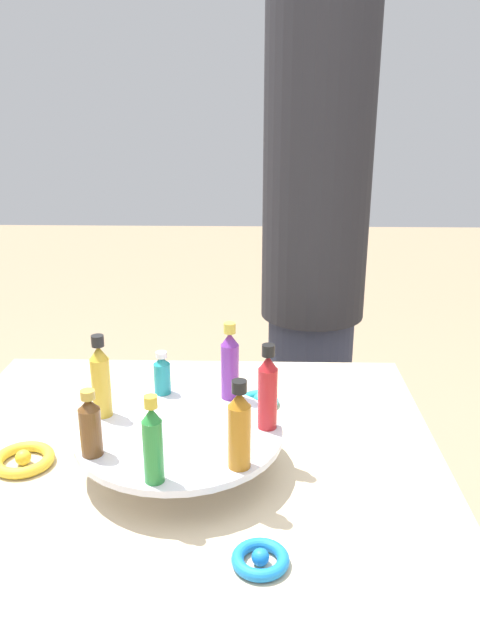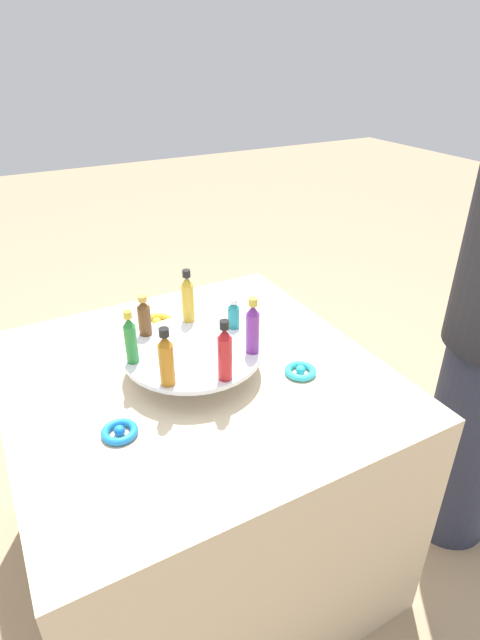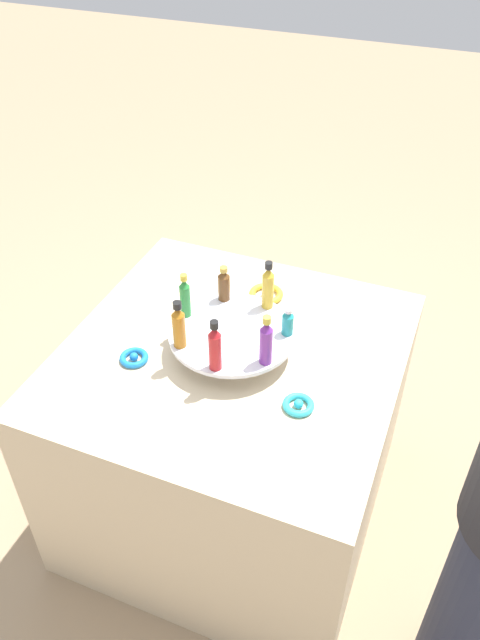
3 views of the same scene
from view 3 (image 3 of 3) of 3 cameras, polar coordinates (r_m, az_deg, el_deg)
ground_plane at (r=2.34m, az=-0.55°, el=-16.25°), size 12.00×12.00×0.00m
party_table at (r=2.05m, az=-0.61°, el=-10.44°), size 0.94×0.94×0.73m
display_stand at (r=1.75m, az=-0.70°, el=-1.50°), size 0.36×0.36×0.07m
bottle_red at (r=1.58m, az=-2.31°, el=-2.49°), size 0.03×0.03×0.15m
bottle_purple at (r=1.60m, az=2.40°, el=-1.99°), size 0.03×0.03×0.15m
bottle_teal at (r=1.71m, az=4.39°, el=-0.20°), size 0.03×0.03×0.09m
bottle_gold at (r=1.79m, az=2.57°, el=3.06°), size 0.03×0.03×0.15m
bottle_brown at (r=1.83m, az=-1.48°, el=3.26°), size 0.04×0.04×0.11m
bottle_green at (r=1.76m, az=-5.05°, el=2.12°), size 0.03×0.03×0.14m
bottle_amber at (r=1.66m, az=-5.62°, el=-0.55°), size 0.04×0.04×0.15m
ribbon_bow_gold at (r=1.98m, az=2.38°, el=2.40°), size 0.11×0.11×0.03m
ribbon_bow_blue at (r=1.78m, az=-9.67°, el=-3.41°), size 0.08×0.08×0.02m
ribbon_bow_teal at (r=1.63m, az=5.36°, el=-7.72°), size 0.08×0.08×0.03m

